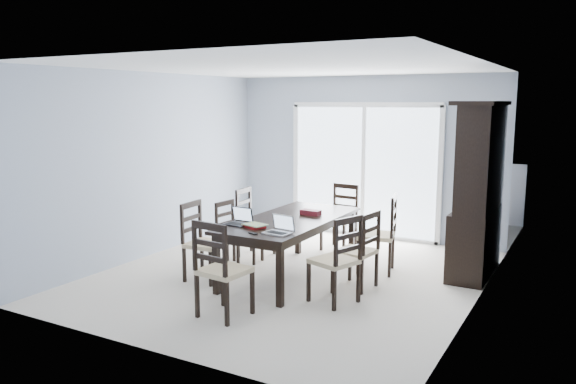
# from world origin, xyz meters

# --- Properties ---
(floor) EXTENTS (5.00, 5.00, 0.00)m
(floor) POSITION_xyz_m (0.00, 0.00, 0.00)
(floor) COLOR beige
(floor) RESTS_ON ground
(ceiling) EXTENTS (5.00, 5.00, 0.00)m
(ceiling) POSITION_xyz_m (0.00, 0.00, 2.60)
(ceiling) COLOR white
(ceiling) RESTS_ON back_wall
(back_wall) EXTENTS (4.50, 0.02, 2.60)m
(back_wall) POSITION_xyz_m (0.00, 2.50, 1.30)
(back_wall) COLOR #97A3B5
(back_wall) RESTS_ON floor
(wall_left) EXTENTS (0.02, 5.00, 2.60)m
(wall_left) POSITION_xyz_m (-2.25, 0.00, 1.30)
(wall_left) COLOR #97A3B5
(wall_left) RESTS_ON floor
(wall_right) EXTENTS (0.02, 5.00, 2.60)m
(wall_right) POSITION_xyz_m (2.25, 0.00, 1.30)
(wall_right) COLOR #97A3B5
(wall_right) RESTS_ON floor
(balcony) EXTENTS (4.50, 2.00, 0.10)m
(balcony) POSITION_xyz_m (0.00, 3.50, -0.05)
(balcony) COLOR gray
(balcony) RESTS_ON ground
(railing) EXTENTS (4.50, 0.06, 1.10)m
(railing) POSITION_xyz_m (0.00, 4.50, 0.55)
(railing) COLOR #99999E
(railing) RESTS_ON balcony
(dining_table) EXTENTS (1.00, 2.20, 0.75)m
(dining_table) POSITION_xyz_m (0.00, 0.00, 0.67)
(dining_table) COLOR black
(dining_table) RESTS_ON floor
(china_hutch) EXTENTS (0.50, 1.38, 2.20)m
(china_hutch) POSITION_xyz_m (2.02, 1.25, 1.07)
(china_hutch) COLOR black
(china_hutch) RESTS_ON floor
(sliding_door) EXTENTS (2.52, 0.05, 2.18)m
(sliding_door) POSITION_xyz_m (0.00, 2.48, 1.09)
(sliding_door) COLOR silver
(sliding_door) RESTS_ON floor
(chair_left_near) EXTENTS (0.46, 0.45, 1.12)m
(chair_left_near) POSITION_xyz_m (-0.94, -0.65, 0.59)
(chair_left_near) COLOR black
(chair_left_near) RESTS_ON floor
(chair_left_mid) EXTENTS (0.42, 0.41, 1.01)m
(chair_left_mid) POSITION_xyz_m (-0.93, 0.03, 0.53)
(chair_left_mid) COLOR black
(chair_left_mid) RESTS_ON floor
(chair_left_far) EXTENTS (0.46, 0.45, 1.12)m
(chair_left_far) POSITION_xyz_m (-0.97, 0.59, 0.59)
(chair_left_far) COLOR black
(chair_left_far) RESTS_ON floor
(chair_right_near) EXTENTS (0.56, 0.55, 1.15)m
(chair_right_near) POSITION_xyz_m (0.95, -0.61, 0.61)
(chair_right_near) COLOR black
(chair_right_near) RESTS_ON floor
(chair_right_mid) EXTENTS (0.47, 0.45, 1.08)m
(chair_right_mid) POSITION_xyz_m (0.98, -0.02, 0.57)
(chair_right_mid) COLOR black
(chair_right_mid) RESTS_ON floor
(chair_right_far) EXTENTS (0.54, 0.53, 1.18)m
(chair_right_far) POSITION_xyz_m (0.98, 0.73, 0.62)
(chair_right_far) COLOR black
(chair_right_far) RESTS_ON floor
(chair_end_near) EXTENTS (0.49, 0.50, 1.18)m
(chair_end_near) POSITION_xyz_m (0.04, -1.59, 0.63)
(chair_end_near) COLOR black
(chair_end_near) RESTS_ON floor
(chair_end_far) EXTENTS (0.46, 0.47, 1.12)m
(chair_end_far) POSITION_xyz_m (0.02, 1.58, 0.59)
(chair_end_far) COLOR black
(chair_end_far) RESTS_ON floor
(laptop_dark) EXTENTS (0.31, 0.22, 0.20)m
(laptop_dark) POSITION_xyz_m (-0.38, -0.64, 0.80)
(laptop_dark) COLOR black
(laptop_dark) RESTS_ON dining_table
(laptop_silver) EXTENTS (0.32, 0.24, 0.20)m
(laptop_silver) POSITION_xyz_m (0.27, -0.80, 0.80)
(laptop_silver) COLOR #BBBBBD
(laptop_silver) RESTS_ON dining_table
(book_stack) EXTENTS (0.30, 0.25, 0.04)m
(book_stack) POSITION_xyz_m (-0.11, -0.66, 0.77)
(book_stack) COLOR maroon
(book_stack) RESTS_ON dining_table
(cell_phone) EXTENTS (0.12, 0.09, 0.01)m
(cell_phone) POSITION_xyz_m (0.04, -0.93, 0.76)
(cell_phone) COLOR black
(cell_phone) RESTS_ON dining_table
(game_box) EXTENTS (0.26, 0.14, 0.06)m
(game_box) POSITION_xyz_m (0.13, 0.31, 0.78)
(game_box) COLOR #4C0F0F
(game_box) RESTS_ON dining_table
(hot_tub) EXTENTS (2.24, 2.08, 1.00)m
(hot_tub) POSITION_xyz_m (-0.20, 3.52, 0.50)
(hot_tub) COLOR maroon
(hot_tub) RESTS_ON balcony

